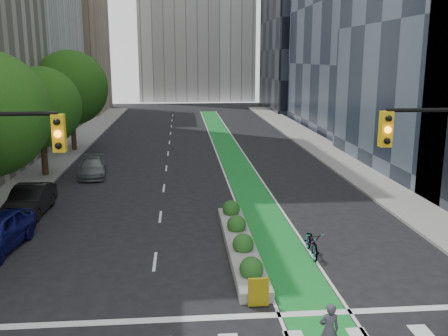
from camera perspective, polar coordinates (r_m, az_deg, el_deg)
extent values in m
cube|color=gray|center=(40.84, -19.73, 0.13)|extent=(3.60, 90.00, 0.15)
cube|color=gray|center=(41.59, 13.52, 0.73)|extent=(3.60, 90.00, 0.15)
cube|color=#177F2B|center=(44.59, 0.67, 1.77)|extent=(2.20, 70.00, 0.01)
cube|color=tan|center=(81.90, -18.82, 15.15)|extent=(14.00, 16.00, 26.00)
cube|color=black|center=(84.53, 10.06, 16.18)|extent=(14.00, 18.00, 28.00)
cylinder|color=black|center=(37.39, -19.93, 2.41)|extent=(0.44, 0.44, 4.48)
sphere|color=#11480F|center=(37.05, -20.24, 6.55)|extent=(5.60, 5.60, 5.60)
cylinder|color=black|center=(46.97, -16.89, 4.96)|extent=(0.44, 0.44, 5.15)
sphere|color=#11480F|center=(46.69, -17.14, 8.76)|extent=(6.60, 6.60, 6.60)
cube|color=gold|center=(14.65, -18.34, 3.80)|extent=(0.34, 0.28, 1.05)
sphere|color=orange|center=(14.49, -18.49, 3.70)|extent=(0.20, 0.20, 0.20)
cube|color=gold|center=(15.46, 18.00, 4.25)|extent=(0.34, 0.28, 1.05)
sphere|color=orange|center=(15.32, 18.23, 4.16)|extent=(0.20, 0.20, 0.20)
cube|color=gray|center=(22.28, 1.86, -8.84)|extent=(1.20, 10.00, 0.40)
cube|color=yellow|center=(17.42, 3.95, -13.96)|extent=(0.70, 0.12, 1.00)
sphere|color=#194C19|center=(18.90, 3.15, -11.41)|extent=(0.90, 0.90, 0.90)
sphere|color=#194C19|center=(21.19, 2.20, -8.69)|extent=(0.90, 0.90, 0.90)
sphere|color=#194C19|center=(23.52, 1.44, -6.50)|extent=(0.90, 0.90, 0.90)
sphere|color=#194C19|center=(25.89, 0.82, -4.70)|extent=(0.90, 0.90, 0.90)
imported|color=gray|center=(21.94, 10.02, -8.37)|extent=(0.83, 2.16, 1.12)
imported|color=#3D3843|center=(15.05, 11.90, -17.66)|extent=(0.60, 0.39, 1.62)
imported|color=black|center=(28.86, -21.30, -3.47)|extent=(1.77, 4.84, 1.58)
imported|color=slate|center=(36.80, -14.78, 0.06)|extent=(2.28, 4.62, 1.29)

